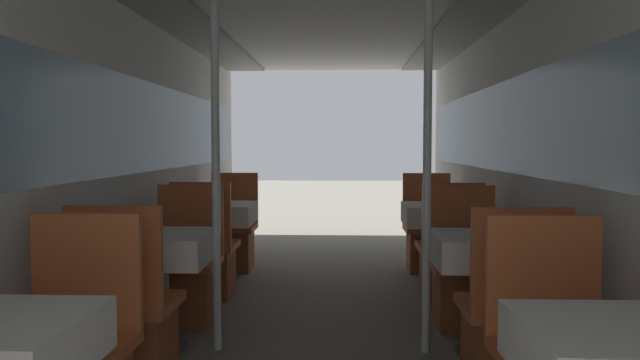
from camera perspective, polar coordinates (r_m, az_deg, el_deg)
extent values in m
cube|color=silver|center=(4.13, -19.02, 0.85)|extent=(0.05, 8.59, 2.18)
cube|color=#7A9EB7|center=(4.13, -18.95, 4.93)|extent=(0.03, 7.90, 0.67)
cube|color=silver|center=(4.04, 19.75, 0.78)|extent=(0.05, 8.59, 2.18)
cube|color=#7A9EB7|center=(4.04, 19.68, 4.96)|extent=(0.03, 7.90, 0.67)
cube|color=#C66033|center=(2.79, -22.17, -14.37)|extent=(0.48, 0.48, 0.05)
cube|color=#C66033|center=(2.91, -20.51, -7.87)|extent=(0.48, 0.04, 0.51)
cylinder|color=#4C4C51|center=(4.07, -14.28, -14.61)|extent=(0.33, 0.33, 0.01)
cylinder|color=#B7B7BC|center=(3.98, -14.35, -9.87)|extent=(0.10, 0.10, 0.68)
cube|color=#B2B2B7|center=(3.91, -14.42, -4.91)|extent=(0.56, 0.56, 0.02)
cube|color=white|center=(3.93, -14.41, -6.03)|extent=(0.60, 0.60, 0.18)
cube|color=brown|center=(3.52, -16.93, -14.33)|extent=(0.40, 0.40, 0.39)
cube|color=#C66033|center=(3.45, -16.99, -10.82)|extent=(0.48, 0.48, 0.05)
cube|color=#C66033|center=(3.20, -18.37, -6.84)|extent=(0.48, 0.04, 0.51)
cube|color=brown|center=(4.53, -12.32, -10.24)|extent=(0.40, 0.40, 0.39)
cube|color=#C66033|center=(4.48, -12.36, -7.48)|extent=(0.48, 0.48, 0.05)
cube|color=#C66033|center=(4.65, -11.73, -3.58)|extent=(0.48, 0.04, 0.51)
cylinder|color=silver|center=(3.79, -9.50, 0.78)|extent=(0.05, 0.05, 2.18)
cylinder|color=#4C4C51|center=(5.80, -9.07, -9.11)|extent=(0.33, 0.33, 0.01)
cylinder|color=#B7B7BC|center=(5.74, -9.10, -5.73)|extent=(0.10, 0.10, 0.68)
cube|color=#B2B2B7|center=(5.69, -9.13, -2.28)|extent=(0.56, 0.56, 0.02)
cube|color=white|center=(5.70, -9.13, -3.05)|extent=(0.60, 0.60, 0.18)
cube|color=brown|center=(5.24, -10.27, -8.36)|extent=(0.40, 0.40, 0.39)
cube|color=#C66033|center=(5.20, -10.29, -5.96)|extent=(0.48, 0.48, 0.05)
cube|color=#C66033|center=(4.95, -10.87, -3.15)|extent=(0.48, 0.04, 0.51)
cube|color=brown|center=(6.29, -8.11, -6.35)|extent=(0.40, 0.40, 0.39)
cube|color=#C66033|center=(6.26, -8.13, -4.35)|extent=(0.48, 0.48, 0.05)
cube|color=#C66033|center=(6.44, -7.80, -1.61)|extent=(0.48, 0.04, 0.51)
cube|color=#B2B2B7|center=(2.12, 26.06, -12.18)|extent=(0.56, 0.56, 0.02)
cube|color=white|center=(2.15, 26.01, -14.17)|extent=(0.60, 0.60, 0.18)
cube|color=#C66033|center=(2.69, 21.00, -14.98)|extent=(0.48, 0.48, 0.05)
cube|color=#C66033|center=(2.82, 19.68, -8.21)|extent=(0.48, 0.04, 0.51)
cylinder|color=#4C4C51|center=(4.01, 14.68, -14.92)|extent=(0.33, 0.33, 0.01)
cylinder|color=#B7B7BC|center=(3.91, 14.75, -10.10)|extent=(0.10, 0.10, 0.68)
cube|color=#B2B2B7|center=(3.85, 14.83, -5.06)|extent=(0.56, 0.56, 0.02)
cube|color=white|center=(3.86, 14.81, -6.20)|extent=(0.60, 0.60, 0.18)
cube|color=brown|center=(3.44, 16.78, -14.72)|extent=(0.40, 0.40, 0.39)
cube|color=#C66033|center=(3.38, 16.84, -11.14)|extent=(0.48, 0.48, 0.05)
cube|color=#C66033|center=(3.11, 17.96, -7.10)|extent=(0.48, 0.04, 0.51)
cube|color=brown|center=(4.47, 13.16, -10.43)|extent=(0.40, 0.40, 0.39)
cube|color=#C66033|center=(4.42, 13.20, -7.64)|extent=(0.48, 0.48, 0.05)
cube|color=#C66033|center=(4.59, 12.73, -3.68)|extent=(0.48, 0.04, 0.51)
cylinder|color=silver|center=(3.75, 9.76, 0.75)|extent=(0.05, 0.05, 2.18)
cylinder|color=#4C4C51|center=(5.76, 10.64, -9.22)|extent=(0.33, 0.33, 0.01)
cylinder|color=#B7B7BC|center=(5.69, 10.68, -5.82)|extent=(0.10, 0.10, 0.68)
cube|color=#B2B2B7|center=(5.65, 10.72, -2.34)|extent=(0.56, 0.56, 0.02)
cube|color=white|center=(5.65, 10.71, -3.12)|extent=(0.60, 0.60, 0.18)
cube|color=brown|center=(5.19, 11.57, -8.49)|extent=(0.40, 0.40, 0.39)
cube|color=#C66033|center=(5.14, 11.60, -6.07)|extent=(0.48, 0.48, 0.05)
cube|color=#C66033|center=(4.89, 12.06, -3.24)|extent=(0.48, 0.04, 0.51)
cube|color=brown|center=(6.25, 9.91, -6.44)|extent=(0.40, 0.40, 0.39)
cube|color=#C66033|center=(6.22, 9.94, -4.42)|extent=(0.48, 0.48, 0.05)
cube|color=#C66033|center=(6.40, 9.70, -1.66)|extent=(0.48, 0.04, 0.51)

